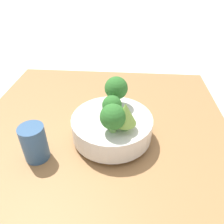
{
  "coord_description": "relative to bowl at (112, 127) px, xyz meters",
  "views": [
    {
      "loc": [
        -0.08,
        0.52,
        0.49
      ],
      "look_at": [
        -0.04,
        0.04,
        0.14
      ],
      "focal_mm": 35.0,
      "sensor_mm": 36.0,
      "label": 1
    }
  ],
  "objects": [
    {
      "name": "ground_plane",
      "position": [
        0.04,
        -0.04,
        -0.09
      ],
      "size": [
        6.0,
        6.0,
        0.0
      ],
      "primitive_type": "plane",
      "color": "silver"
    },
    {
      "name": "table",
      "position": [
        0.04,
        -0.04,
        -0.07
      ],
      "size": [
        0.82,
        0.84,
        0.04
      ],
      "color": "#9E7042",
      "rests_on": "ground_plane"
    },
    {
      "name": "bowl",
      "position": [
        0.0,
        0.0,
        0.0
      ],
      "size": [
        0.23,
        0.23,
        0.08
      ],
      "color": "silver",
      "rests_on": "table"
    },
    {
      "name": "broccoli_floret_back",
      "position": [
        -0.01,
        0.06,
        0.08
      ],
      "size": [
        0.07,
        0.07,
        0.08
      ],
      "color": "#7AB256",
      "rests_on": "bowl"
    },
    {
      "name": "broccoli_floret_center",
      "position": [
        0.0,
        -0.0,
        0.07
      ],
      "size": [
        0.05,
        0.05,
        0.07
      ],
      "color": "#609347",
      "rests_on": "bowl"
    },
    {
      "name": "romanesco_piece_far",
      "position": [
        -0.04,
        0.05,
        0.08
      ],
      "size": [
        0.06,
        0.06,
        0.08
      ],
      "color": "#609347",
      "rests_on": "bowl"
    },
    {
      "name": "broccoli_floret_front",
      "position": [
        -0.01,
        -0.07,
        0.09
      ],
      "size": [
        0.07,
        0.07,
        0.09
      ],
      "color": "#6BA34C",
      "rests_on": "bowl"
    },
    {
      "name": "cup",
      "position": [
        0.2,
        0.09,
        0.01
      ],
      "size": [
        0.07,
        0.07,
        0.1
      ],
      "color": "#33567F",
      "rests_on": "table"
    }
  ]
}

